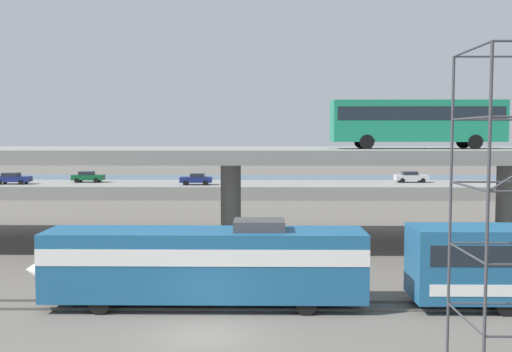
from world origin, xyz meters
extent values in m
plane|color=#605B54|center=(0.00, 0.00, 0.00)|extent=(260.00, 260.00, 0.00)
cube|color=#59544C|center=(0.00, 3.29, 0.06)|extent=(110.00, 0.12, 0.12)
cube|color=#59544C|center=(0.00, 4.71, 0.06)|extent=(110.00, 0.12, 0.12)
cube|color=#1E5984|center=(-0.34, 4.00, 2.08)|extent=(15.13, 3.00, 3.20)
cube|color=white|center=(-0.34, 4.00, 2.66)|extent=(15.13, 3.04, 0.77)
cone|color=white|center=(-7.90, 4.00, 1.76)|extent=(2.06, 2.85, 2.85)
cube|color=black|center=(-6.36, 4.00, 2.98)|extent=(2.06, 2.70, 1.02)
cube|color=#3F3F42|center=(2.24, 4.00, 3.93)|extent=(2.40, 1.80, 0.50)
cylinder|color=black|center=(-5.07, 2.65, 0.48)|extent=(0.96, 0.18, 0.96)
cylinder|color=black|center=(-5.07, 5.35, 0.48)|extent=(0.96, 0.18, 0.96)
cylinder|color=black|center=(4.39, 2.65, 0.48)|extent=(0.96, 0.18, 0.96)
cylinder|color=black|center=(4.39, 5.35, 0.48)|extent=(0.96, 0.18, 0.96)
cylinder|color=black|center=(13.44, 2.65, 0.46)|extent=(0.92, 0.18, 0.92)
cylinder|color=black|center=(13.44, 5.35, 0.46)|extent=(0.92, 0.18, 0.92)
cube|color=gray|center=(0.00, 20.00, 6.71)|extent=(96.00, 12.91, 0.95)
cylinder|color=gray|center=(0.00, 20.00, 3.12)|extent=(1.50, 1.50, 6.24)
cylinder|color=gray|center=(20.40, 20.00, 3.12)|extent=(1.50, 1.50, 6.24)
cube|color=#197A56|center=(13.28, 18.45, 9.14)|extent=(12.00, 2.55, 2.90)
cube|color=black|center=(13.28, 18.45, 9.66)|extent=(11.52, 2.59, 0.93)
cube|color=black|center=(7.33, 18.45, 9.49)|extent=(0.08, 2.30, 1.74)
cylinder|color=black|center=(9.56, 17.24, 7.69)|extent=(1.00, 0.26, 1.00)
cylinder|color=black|center=(9.56, 19.66, 7.69)|extent=(1.00, 0.26, 1.00)
cylinder|color=black|center=(17.00, 17.24, 7.69)|extent=(1.00, 0.26, 1.00)
cylinder|color=black|center=(17.00, 19.66, 7.69)|extent=(1.00, 0.26, 1.00)
cylinder|color=#38383D|center=(9.06, -2.90, 5.46)|extent=(0.10, 0.10, 10.92)
cylinder|color=#38383D|center=(9.06, -6.38, 5.46)|extent=(0.10, 0.10, 10.92)
cylinder|color=#38383D|center=(10.79, -2.90, 2.18)|extent=(3.48, 0.07, 0.07)
cylinder|color=#38383D|center=(9.06, -4.64, 2.18)|extent=(0.07, 3.48, 0.07)
cylinder|color=#38383D|center=(10.79, -2.90, 4.37)|extent=(3.48, 0.07, 0.07)
cylinder|color=#38383D|center=(9.06, -4.64, 4.37)|extent=(0.07, 3.48, 0.07)
cylinder|color=#38383D|center=(10.79, -2.90, 6.55)|extent=(3.48, 0.07, 0.07)
cylinder|color=#38383D|center=(9.06, -4.64, 6.55)|extent=(0.07, 3.48, 0.07)
cylinder|color=#38383D|center=(10.79, -2.90, 8.73)|extent=(3.48, 0.07, 0.07)
cylinder|color=#38383D|center=(9.06, -4.64, 8.73)|extent=(0.07, 3.48, 0.07)
cylinder|color=#38383D|center=(10.79, -2.90, 10.92)|extent=(3.48, 0.07, 0.07)
cylinder|color=#38383D|center=(9.06, -4.64, 10.92)|extent=(0.07, 3.48, 0.07)
cube|color=gray|center=(0.00, 55.00, 0.84)|extent=(72.25, 11.65, 1.67)
cube|color=#0C4C26|center=(-21.44, 56.35, 2.34)|extent=(4.20, 1.84, 0.70)
cube|color=#1E232B|center=(-21.65, 56.35, 2.93)|extent=(1.85, 1.62, 0.48)
cylinder|color=black|center=(-20.14, 57.22, 1.99)|extent=(0.64, 0.20, 0.64)
cylinder|color=black|center=(-20.14, 55.48, 1.99)|extent=(0.64, 0.20, 0.64)
cylinder|color=black|center=(-22.74, 57.22, 1.99)|extent=(0.64, 0.20, 0.64)
cylinder|color=black|center=(-22.74, 55.48, 1.99)|extent=(0.64, 0.20, 0.64)
cube|color=navy|center=(-6.30, 52.49, 2.34)|extent=(4.07, 1.79, 0.70)
cube|color=#1E232B|center=(-6.10, 52.49, 2.93)|extent=(1.79, 1.57, 0.48)
cylinder|color=black|center=(-7.56, 51.64, 1.99)|extent=(0.64, 0.20, 0.64)
cylinder|color=black|center=(-7.56, 53.34, 1.99)|extent=(0.64, 0.20, 0.64)
cylinder|color=black|center=(-5.04, 51.64, 1.99)|extent=(0.64, 0.20, 0.64)
cylinder|color=black|center=(-5.04, 53.34, 1.99)|extent=(0.64, 0.20, 0.64)
cube|color=navy|center=(-30.45, 53.27, 2.34)|extent=(4.55, 1.80, 0.70)
cube|color=#1E232B|center=(-30.68, 53.27, 2.93)|extent=(2.00, 1.59, 0.48)
cylinder|color=black|center=(-29.04, 54.13, 1.99)|extent=(0.64, 0.20, 0.64)
cylinder|color=black|center=(-29.04, 52.42, 1.99)|extent=(0.64, 0.20, 0.64)
cylinder|color=black|center=(-31.86, 54.13, 1.99)|extent=(0.64, 0.20, 0.64)
cube|color=#B7B7BC|center=(22.47, 56.74, 2.34)|extent=(4.43, 1.78, 0.70)
cube|color=#1E232B|center=(22.25, 56.74, 2.93)|extent=(1.95, 1.57, 0.48)
cylinder|color=black|center=(23.84, 57.59, 1.99)|extent=(0.64, 0.20, 0.64)
cylinder|color=black|center=(23.84, 55.89, 1.99)|extent=(0.64, 0.20, 0.64)
cylinder|color=black|center=(21.10, 57.59, 1.99)|extent=(0.64, 0.20, 0.64)
cylinder|color=black|center=(21.10, 55.89, 1.99)|extent=(0.64, 0.20, 0.64)
cube|color=#385B7A|center=(0.00, 78.00, 0.00)|extent=(140.00, 36.00, 0.01)
camera|label=1|loc=(2.45, -23.85, 8.23)|focal=41.70mm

